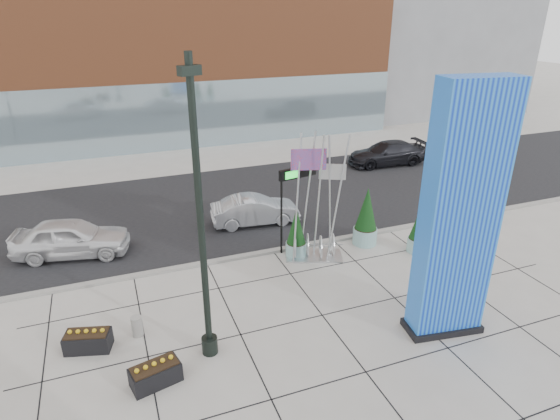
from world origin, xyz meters
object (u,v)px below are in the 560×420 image
object	(u,v)px
concrete_bollard	(137,326)
car_silver_mid	(255,210)
overhead_street_sign	(296,181)
car_white_west	(71,238)
public_art_sculpture	(315,226)
lamp_post	(203,248)
blue_pylon	(459,221)

from	to	relation	value
concrete_bollard	car_silver_mid	bearing A→B (deg)	47.49
overhead_street_sign	concrete_bollard	bearing A→B (deg)	-164.38
car_white_west	concrete_bollard	bearing A→B (deg)	-149.87
public_art_sculpture	concrete_bollard	size ratio (longest dim) A/B	7.75
overhead_street_sign	lamp_post	bearing A→B (deg)	-145.10
blue_pylon	concrete_bollard	distance (m)	10.81
blue_pylon	car_silver_mid	size ratio (longest dim) A/B	1.92
concrete_bollard	overhead_street_sign	size ratio (longest dim) A/B	0.19
concrete_bollard	car_silver_mid	xyz separation A→B (m)	(6.36, 6.94, 0.36)
public_art_sculpture	concrete_bollard	world-z (taller)	public_art_sculpture
blue_pylon	lamp_post	xyz separation A→B (m)	(-7.59, 1.61, -0.32)
concrete_bollard	car_silver_mid	distance (m)	9.42
car_white_west	car_silver_mid	xyz separation A→B (m)	(8.46, 0.26, -0.11)
public_art_sculpture	car_silver_mid	world-z (taller)	public_art_sculpture
public_art_sculpture	concrete_bollard	xyz separation A→B (m)	(-7.71, -2.79, -1.09)
public_art_sculpture	car_silver_mid	size ratio (longest dim) A/B	1.27
lamp_post	overhead_street_sign	distance (m)	7.34
overhead_street_sign	car_white_west	world-z (taller)	overhead_street_sign
blue_pylon	concrete_bollard	size ratio (longest dim) A/B	11.70
public_art_sculpture	overhead_street_sign	distance (m)	2.09
concrete_bollard	blue_pylon	bearing A→B (deg)	-18.88
car_white_west	blue_pylon	bearing A→B (deg)	-117.69
blue_pylon	overhead_street_sign	distance (m)	7.36
public_art_sculpture	car_silver_mid	distance (m)	4.42
car_white_west	overhead_street_sign	bearing A→B (deg)	-95.77
car_silver_mid	car_white_west	bearing A→B (deg)	97.74
blue_pylon	concrete_bollard	xyz separation A→B (m)	(-9.63, 3.29, -3.66)
lamp_post	car_white_west	xyz separation A→B (m)	(-4.14, 8.35, -2.87)
lamp_post	concrete_bollard	world-z (taller)	lamp_post
public_art_sculpture	lamp_post	bearing A→B (deg)	-120.86
blue_pylon	lamp_post	bearing A→B (deg)	176.34
lamp_post	concrete_bollard	xyz separation A→B (m)	(-2.04, 1.68, -3.34)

